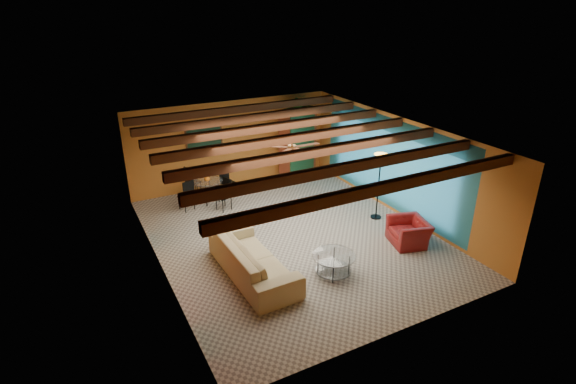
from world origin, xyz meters
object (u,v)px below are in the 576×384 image
sofa (253,259)px  potted_plant (298,103)px  armchair (409,232)px  coffee_table (334,264)px  dining_table (208,187)px  armoire (298,144)px  vase (206,170)px  floor_lamp (378,187)px

sofa → potted_plant: (3.74, 4.81, 2.08)m
armchair → coffee_table: size_ratio=1.01×
potted_plant → coffee_table: bearing=-111.3°
dining_table → coffee_table: bearing=-76.1°
coffee_table → armoire: armoire is taller
sofa → vase: vase is taller
vase → floor_lamp: bearing=-39.8°
coffee_table → floor_lamp: size_ratio=0.51×
sofa → potted_plant: 6.44m
coffee_table → armoire: 6.08m
coffee_table → armoire: (2.18, 5.60, 0.86)m
armoire → vase: (-3.39, -0.71, -0.09)m
sofa → coffee_table: bearing=-118.7°
sofa → vase: (0.34, 4.10, 0.62)m
sofa → armchair: bearing=-99.0°
armchair → potted_plant: bearing=-162.7°
sofa → armoire: (3.74, 4.81, 0.71)m
armchair → floor_lamp: (0.18, 1.48, 0.61)m
dining_table → potted_plant: (3.39, 0.71, 2.01)m
floor_lamp → vase: bearing=140.2°
coffee_table → floor_lamp: floor_lamp is taller
armchair → potted_plant: (-0.18, 5.32, 2.17)m
armoire → vase: bearing=167.1°
dining_table → sofa: bearing=-94.8°
coffee_table → dining_table: bearing=103.9°
dining_table → floor_lamp: floor_lamp is taller
sofa → dining_table: 4.11m
coffee_table → potted_plant: potted_plant is taller
dining_table → armoire: bearing=11.8°
armoire → floor_lamp: 3.86m
sofa → armchair: 3.95m
potted_plant → vase: bearing=-168.2°
sofa → floor_lamp: size_ratio=1.46×
armchair → coffee_table: (-2.36, -0.28, -0.07)m
floor_lamp → sofa: bearing=-166.7°
armoire → vase: 3.47m
armchair → floor_lamp: 1.62m
armchair → dining_table: bearing=-126.9°
armoire → vase: armoire is taller
armchair → dining_table: 5.84m
armchair → armoire: 5.39m
coffee_table → vase: 5.10m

